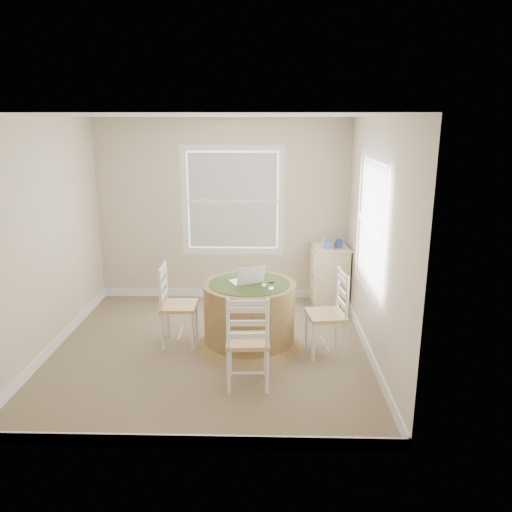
{
  "coord_description": "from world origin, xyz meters",
  "views": [
    {
      "loc": [
        0.66,
        -5.25,
        2.54
      ],
      "look_at": [
        0.51,
        0.45,
        1.0
      ],
      "focal_mm": 35.0,
      "sensor_mm": 36.0,
      "label": 1
    }
  ],
  "objects_px": {
    "chair_right": "(326,315)",
    "chair_left": "(179,306)",
    "laptop": "(247,280)",
    "round_table": "(249,312)",
    "corner_chest": "(329,275)",
    "chair_near": "(248,340)"
  },
  "relations": [
    {
      "from": "chair_right",
      "to": "corner_chest",
      "type": "relative_size",
      "value": 1.1
    },
    {
      "from": "chair_left",
      "to": "laptop",
      "type": "distance_m",
      "value": 0.85
    },
    {
      "from": "corner_chest",
      "to": "laptop",
      "type": "bearing_deg",
      "value": -134.33
    },
    {
      "from": "round_table",
      "to": "laptop",
      "type": "xyz_separation_m",
      "value": [
        -0.03,
        0.03,
        0.38
      ]
    },
    {
      "from": "chair_near",
      "to": "corner_chest",
      "type": "bearing_deg",
      "value": -117.12
    },
    {
      "from": "chair_near",
      "to": "corner_chest",
      "type": "distance_m",
      "value": 2.52
    },
    {
      "from": "round_table",
      "to": "corner_chest",
      "type": "bearing_deg",
      "value": 60.5
    },
    {
      "from": "chair_right",
      "to": "laptop",
      "type": "distance_m",
      "value": 0.97
    },
    {
      "from": "corner_chest",
      "to": "chair_right",
      "type": "bearing_deg",
      "value": -102.91
    },
    {
      "from": "chair_left",
      "to": "round_table",
      "type": "bearing_deg",
      "value": -92.95
    },
    {
      "from": "chair_right",
      "to": "laptop",
      "type": "relative_size",
      "value": 2.22
    },
    {
      "from": "laptop",
      "to": "corner_chest",
      "type": "relative_size",
      "value": 0.5
    },
    {
      "from": "chair_left",
      "to": "chair_near",
      "type": "bearing_deg",
      "value": -139.44
    },
    {
      "from": "chair_near",
      "to": "laptop",
      "type": "xyz_separation_m",
      "value": [
        -0.05,
        0.94,
        0.32
      ]
    },
    {
      "from": "chair_right",
      "to": "corner_chest",
      "type": "height_order",
      "value": "chair_right"
    },
    {
      "from": "round_table",
      "to": "chair_left",
      "type": "distance_m",
      "value": 0.82
    },
    {
      "from": "chair_left",
      "to": "chair_near",
      "type": "distance_m",
      "value": 1.25
    },
    {
      "from": "round_table",
      "to": "corner_chest",
      "type": "xyz_separation_m",
      "value": [
        1.08,
        1.38,
        0.02
      ]
    },
    {
      "from": "chair_right",
      "to": "laptop",
      "type": "xyz_separation_m",
      "value": [
        -0.88,
        0.24,
        0.32
      ]
    },
    {
      "from": "chair_right",
      "to": "chair_left",
      "type": "bearing_deg",
      "value": -106.02
    },
    {
      "from": "chair_near",
      "to": "chair_right",
      "type": "distance_m",
      "value": 1.09
    },
    {
      "from": "round_table",
      "to": "chair_near",
      "type": "xyz_separation_m",
      "value": [
        0.02,
        -0.91,
        0.06
      ]
    }
  ]
}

